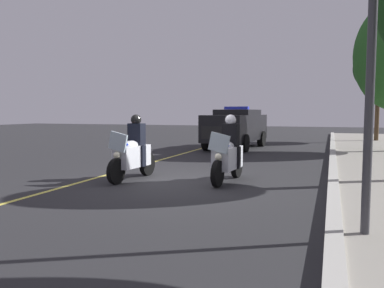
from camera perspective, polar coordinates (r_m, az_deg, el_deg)
ground_plane at (r=9.98m, az=-1.86°, el=-5.58°), size 80.00×80.00×0.00m
curb_strip at (r=9.29m, az=20.00°, el=-6.17°), size 48.00×0.24×0.15m
lane_stripe_center at (r=11.06m, az=-13.31°, el=-4.68°), size 48.00×0.12×0.01m
police_motorcycle_lead_left at (r=10.37m, az=-8.67°, el=-1.34°), size 2.14×0.62×1.72m
police_motorcycle_lead_right at (r=9.94m, az=5.31°, el=-1.57°), size 2.14×0.62×1.72m
police_suv at (r=19.19m, az=6.45°, el=2.54°), size 5.03×2.37×2.05m
tree_behind_suv at (r=25.66m, az=25.70°, el=9.98°), size 2.86×2.86×5.67m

